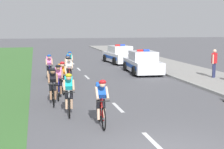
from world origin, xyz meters
TOP-DOWN VIEW (x-y plane):
  - sidewalk_slab at (6.96, 14.00)m, footprint 3.97×60.00m
  - kerb_edge at (5.06, 14.00)m, footprint 0.16×60.00m
  - lane_markings_centre at (0.00, 11.07)m, footprint 0.14×29.60m
  - cyclist_lead at (-1.09, 2.84)m, footprint 0.43×1.72m
  - cyclist_second at (-1.95, 4.44)m, footprint 0.44×1.72m
  - cyclist_third at (-2.42, 6.14)m, footprint 0.42×1.72m
  - cyclist_fourth at (-2.12, 7.20)m, footprint 0.45×1.72m
  - cyclist_fifth at (-1.89, 8.39)m, footprint 0.43×1.72m
  - cyclist_sixth at (-1.34, 10.57)m, footprint 0.43×1.72m
  - cyclist_seventh at (-1.21, 12.26)m, footprint 0.45×1.72m
  - cyclist_eighth at (-2.31, 12.42)m, footprint 0.42×1.72m
  - cyclist_ninth at (-0.90, 14.45)m, footprint 0.43×1.72m
  - police_car_nearest at (3.93, 14.04)m, footprint 2.19×4.50m
  - police_car_second at (3.93, 20.35)m, footprint 2.28×4.53m
  - spectator_middle at (7.18, 10.49)m, footprint 0.45×0.40m

SIDE VIEW (x-z plane):
  - lane_markings_centre at x=0.00m, z-range 0.00..0.01m
  - sidewalk_slab at x=6.96m, z-range 0.00..0.12m
  - kerb_edge at x=5.06m, z-range 0.00..0.13m
  - police_car_nearest at x=3.93m, z-range -0.12..1.48m
  - police_car_second at x=3.93m, z-range -0.12..1.48m
  - cyclist_lead at x=-1.09m, z-range 0.00..1.57m
  - cyclist_second at x=-1.95m, z-range 0.00..1.57m
  - cyclist_third at x=-2.42m, z-range 0.00..1.57m
  - cyclist_fourth at x=-2.12m, z-range 0.00..1.57m
  - cyclist_fifth at x=-1.89m, z-range 0.00..1.57m
  - cyclist_sixth at x=-1.34m, z-range 0.00..1.57m
  - cyclist_seventh at x=-1.21m, z-range 0.00..1.57m
  - cyclist_eighth at x=-2.31m, z-range 0.00..1.57m
  - cyclist_ninth at x=-0.90m, z-range 0.00..1.57m
  - spectator_middle at x=7.18m, z-range 0.25..1.92m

